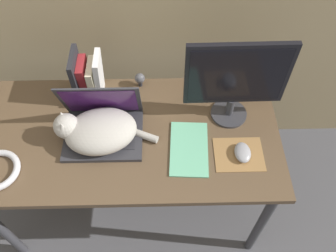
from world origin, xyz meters
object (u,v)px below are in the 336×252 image
Objects in this scene: computer_mouse at (243,152)px; laptop at (103,125)px; external_monitor at (236,80)px; webcam at (140,79)px; cat at (97,130)px; notepad at (189,149)px; book_row at (88,78)px.

laptop is at bearing 167.27° from computer_mouse.
webcam is at bearing 155.20° from external_monitor.
external_monitor reaches higher than cat.
cat reaches higher than notepad.
laptop is 3.37× the size of computer_mouse.
laptop is at bearing -70.54° from book_row.
computer_mouse is at bearing -12.73° from laptop.
external_monitor is 0.67m from book_row.
book_row reaches higher than cat.
book_row reaches higher than notepad.
cat reaches higher than webcam.
cat is (-0.02, -0.04, 0.02)m from laptop.
external_monitor is at bearing 12.29° from cat.
external_monitor is (0.58, 0.13, 0.16)m from cat.
book_row is 0.25m from webcam.
cat is 0.62m from computer_mouse.
laptop is 0.60m from external_monitor.
notepad is 0.43m from webcam.
computer_mouse is at bearing -8.73° from notepad.
book_row is at bearing 102.92° from cat.
external_monitor is 4.24× the size of computer_mouse.
computer_mouse is at bearing -27.92° from book_row.
notepad is at bearing -8.51° from cat.
computer_mouse is (0.59, -0.13, -0.03)m from laptop.
external_monitor is at bearing -24.80° from webcam.
external_monitor is 5.74× the size of webcam.
notepad is (-0.19, -0.18, -0.23)m from external_monitor.
webcam is (0.15, 0.27, -0.00)m from laptop.
laptop reaches higher than notepad.
webcam reaches higher than notepad.
laptop is at bearing 164.92° from notepad.
webcam is (-0.41, 0.19, -0.18)m from external_monitor.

